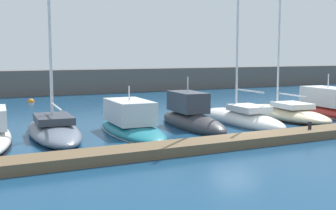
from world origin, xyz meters
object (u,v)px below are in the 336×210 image
object	(u,v)px
motorboat_teal_third	(131,123)
motorboat_charcoal_fourth	(191,118)
mooring_buoy_yellow	(171,94)
mooring_buoy_orange	(31,102)
sailboat_slate_second	(54,128)
sailboat_sand_sixth	(285,113)
sailboat_white_fifth	(241,117)
dock_bollard	(310,125)
motorboat_red_seventh	(327,106)

from	to	relation	value
motorboat_teal_third	motorboat_charcoal_fourth	size ratio (longest dim) A/B	1.08
mooring_buoy_yellow	motorboat_teal_third	bearing A→B (deg)	-122.91
motorboat_charcoal_fourth	mooring_buoy_orange	xyz separation A→B (m)	(-6.54, 20.22, -0.59)
sailboat_slate_second	sailboat_sand_sixth	xyz separation A→B (m)	(16.95, -0.47, -0.08)
motorboat_charcoal_fourth	mooring_buoy_yellow	distance (m)	23.66
sailboat_slate_second	sailboat_white_fifth	xyz separation A→B (m)	(12.61, -0.94, -0.09)
motorboat_teal_third	dock_bollard	world-z (taller)	motorboat_teal_third
sailboat_slate_second	mooring_buoy_orange	distance (m)	19.67
motorboat_charcoal_fourth	mooring_buoy_orange	world-z (taller)	motorboat_charcoal_fourth
sailboat_sand_sixth	motorboat_charcoal_fourth	bearing A→B (deg)	97.52
sailboat_slate_second	motorboat_red_seventh	bearing A→B (deg)	-86.12
sailboat_slate_second	dock_bollard	bearing A→B (deg)	-113.26
sailboat_sand_sixth	mooring_buoy_yellow	size ratio (longest dim) A/B	24.03
sailboat_white_fifth	mooring_buoy_yellow	size ratio (longest dim) A/B	24.97
sailboat_slate_second	mooring_buoy_yellow	world-z (taller)	sailboat_slate_second
mooring_buoy_orange	dock_bollard	xyz separation A→B (m)	(10.65, -26.55, 0.69)
sailboat_slate_second	mooring_buoy_yellow	size ratio (longest dim) A/B	24.09
mooring_buoy_orange	motorboat_teal_third	bearing A→B (deg)	-83.74
motorboat_charcoal_fourth	mooring_buoy_yellow	xyz separation A→B (m)	(9.73, 21.56, -0.59)
sailboat_white_fifth	dock_bollard	bearing A→B (deg)	-175.00
motorboat_teal_third	motorboat_red_seventh	world-z (taller)	motorboat_red_seventh
sailboat_white_fifth	mooring_buoy_yellow	world-z (taller)	sailboat_white_fifth
sailboat_slate_second	dock_bollard	xyz separation A→B (m)	(12.88, -7.01, 0.21)
sailboat_white_fifth	sailboat_sand_sixth	distance (m)	4.37
motorboat_teal_third	sailboat_slate_second	bearing A→B (deg)	83.83
motorboat_teal_third	sailboat_white_fifth	world-z (taller)	sailboat_white_fifth
motorboat_teal_third	mooring_buoy_yellow	xyz separation A→B (m)	(14.03, 21.69, -0.58)
sailboat_slate_second	motorboat_teal_third	distance (m)	4.53
dock_bollard	mooring_buoy_orange	bearing A→B (deg)	111.85
sailboat_white_fifth	motorboat_red_seventh	bearing A→B (deg)	-84.79
motorboat_red_seventh	dock_bollard	size ratio (longest dim) A/B	21.17
mooring_buoy_yellow	dock_bollard	distance (m)	28.46
sailboat_slate_second	motorboat_charcoal_fourth	xyz separation A→B (m)	(8.77, -0.67, 0.11)
sailboat_white_fifth	sailboat_sand_sixth	xyz separation A→B (m)	(4.34, 0.46, 0.01)
sailboat_slate_second	dock_bollard	distance (m)	14.66
motorboat_red_seventh	dock_bollard	world-z (taller)	motorboat_red_seventh
sailboat_sand_sixth	mooring_buoy_orange	xyz separation A→B (m)	(-14.72, 20.02, -0.41)
motorboat_charcoal_fourth	sailboat_white_fifth	world-z (taller)	sailboat_white_fifth
sailboat_sand_sixth	dock_bollard	size ratio (longest dim) A/B	37.41
motorboat_red_seventh	motorboat_teal_third	bearing A→B (deg)	96.80
motorboat_red_seventh	sailboat_slate_second	bearing A→B (deg)	94.42
sailboat_white_fifth	mooring_buoy_orange	bearing A→B (deg)	29.35
motorboat_charcoal_fourth	sailboat_white_fifth	distance (m)	3.85
motorboat_red_seventh	mooring_buoy_orange	size ratio (longest dim) A/B	13.58
sailboat_slate_second	mooring_buoy_yellow	bearing A→B (deg)	-36.22
sailboat_slate_second	motorboat_teal_third	world-z (taller)	sailboat_slate_second
sailboat_white_fifth	dock_bollard	xyz separation A→B (m)	(0.27, -6.07, 0.30)
motorboat_teal_third	sailboat_sand_sixth	bearing A→B (deg)	-84.46
dock_bollard	mooring_buoy_yellow	bearing A→B (deg)	78.61
sailboat_slate_second	dock_bollard	world-z (taller)	sailboat_slate_second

